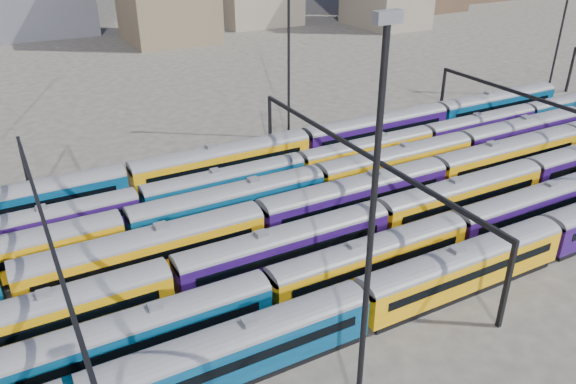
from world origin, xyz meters
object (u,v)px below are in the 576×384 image
rake_0 (548,233)px  mast_2 (371,233)px  rake_1 (370,256)px  rake_2 (285,244)px

rake_0 → mast_2: (-26.20, -7.00, 11.24)m
rake_1 → mast_2: 19.13m
rake_2 → rake_1: bearing=-41.0°
rake_2 → mast_2: size_ratio=4.11×
mast_2 → rake_1: bearing=51.3°
rake_1 → rake_2: 7.62m
rake_1 → rake_2: size_ratio=0.95×
rake_1 → rake_2: rake_2 is taller
rake_0 → mast_2: 29.35m
mast_2 → rake_2: bearing=77.2°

